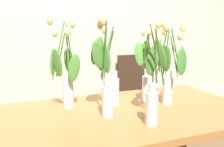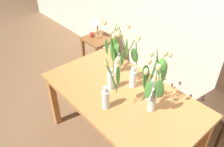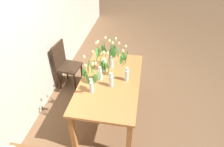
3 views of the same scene
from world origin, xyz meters
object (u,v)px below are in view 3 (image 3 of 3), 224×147
tulip_vase_1 (102,59)px  tulip_vase_2 (91,80)px  dining_chair (65,63)px  dining_table (110,85)px  tulip_vase_5 (109,75)px  tulip_vase_4 (125,69)px  tulip_vase_0 (113,56)px  tulip_vase_3 (100,71)px

tulip_vase_1 → tulip_vase_2: bearing=176.4°
tulip_vase_1 → dining_chair: size_ratio=0.61×
dining_table → tulip_vase_5: bearing=-174.5°
tulip_vase_1 → tulip_vase_4: tulip_vase_1 is taller
tulip_vase_1 → tulip_vase_0: bearing=-64.6°
dining_table → dining_chair: bearing=57.6°
tulip_vase_3 → tulip_vase_4: size_ratio=1.01×
tulip_vase_4 → tulip_vase_0: bearing=42.4°
tulip_vase_1 → tulip_vase_3: bearing=-176.4°
tulip_vase_0 → tulip_vase_2: bearing=163.4°
tulip_vase_1 → tulip_vase_4: (-0.18, -0.39, -0.02)m
tulip_vase_1 → tulip_vase_2: 0.57m
dining_table → tulip_vase_4: size_ratio=2.89×
tulip_vase_1 → tulip_vase_2: tulip_vase_2 is taller
dining_table → tulip_vase_1: tulip_vase_1 is taller
tulip_vase_1 → tulip_vase_3: (-0.28, -0.02, -0.03)m
dining_table → tulip_vase_1: 0.43m
tulip_vase_3 → dining_chair: tulip_vase_3 is taller
tulip_vase_0 → tulip_vase_3: bearing=158.9°
tulip_vase_0 → tulip_vase_1: bearing=115.4°
dining_table → dining_chair: size_ratio=1.72×
tulip_vase_1 → dining_chair: 1.01m
tulip_vase_4 → dining_chair: size_ratio=0.60×
tulip_vase_4 → tulip_vase_5: size_ratio=0.94×
tulip_vase_1 → tulip_vase_5: size_ratio=0.97×
tulip_vase_0 → tulip_vase_4: bearing=-137.6°
tulip_vase_5 → tulip_vase_4: bearing=-45.5°
tulip_vase_2 → dining_chair: bearing=40.2°
tulip_vase_4 → tulip_vase_2: bearing=132.2°
tulip_vase_0 → tulip_vase_2: (-0.64, 0.19, -0.01)m
dining_table → tulip_vase_1: size_ratio=2.81×
tulip_vase_2 → tulip_vase_3: bearing=-10.5°
dining_chair → tulip_vase_1: bearing=-114.3°
dining_chair → tulip_vase_0: bearing=-107.0°
tulip_vase_0 → tulip_vase_4: size_ratio=1.02×
tulip_vase_3 → dining_chair: size_ratio=0.60×
tulip_vase_3 → dining_chair: (0.66, 0.85, -0.40)m
tulip_vase_0 → tulip_vase_5: (-0.46, -0.03, -0.03)m
tulip_vase_2 → dining_chair: 1.31m
tulip_vase_4 → tulip_vase_5: bearing=134.5°
tulip_vase_4 → dining_chair: tulip_vase_4 is taller
tulip_vase_2 → tulip_vase_1: bearing=-3.6°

